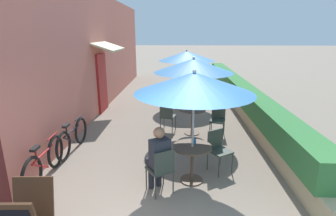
# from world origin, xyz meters

# --- Properties ---
(cafe_facade_wall) EXTENTS (0.98, 14.63, 4.20)m
(cafe_facade_wall) POSITION_xyz_m (-2.54, 7.18, 2.09)
(cafe_facade_wall) COLOR #C66B5B
(cafe_facade_wall) RESTS_ON ground_plane
(planter_hedge) EXTENTS (0.60, 13.63, 1.01)m
(planter_hedge) POSITION_xyz_m (2.75, 7.22, 0.54)
(planter_hedge) COLOR tan
(planter_hedge) RESTS_ON ground_plane
(patio_table_near) EXTENTS (0.75, 0.75, 0.73)m
(patio_table_near) POSITION_xyz_m (0.69, 1.86, 0.52)
(patio_table_near) COLOR brown
(patio_table_near) RESTS_ON ground_plane
(patio_umbrella_near) EXTENTS (2.15, 2.15, 2.19)m
(patio_umbrella_near) POSITION_xyz_m (0.69, 1.86, 1.95)
(patio_umbrella_near) COLOR #B7B7BC
(patio_umbrella_near) RESTS_ON ground_plane
(cafe_chair_near_left) EXTENTS (0.55, 0.55, 0.87)m
(cafe_chair_near_left) POSITION_xyz_m (0.13, 1.41, 0.52)
(cafe_chair_near_left) COLOR #384238
(cafe_chair_near_left) RESTS_ON ground_plane
(seated_patron_near_left) EXTENTS (0.49, 0.51, 1.25)m
(seated_patron_near_left) POSITION_xyz_m (0.07, 1.50, 0.69)
(seated_patron_near_left) COLOR #23232D
(seated_patron_near_left) RESTS_ON ground_plane
(cafe_chair_near_right) EXTENTS (0.55, 0.55, 0.87)m
(cafe_chair_near_right) POSITION_xyz_m (1.25, 2.32, 0.52)
(cafe_chair_near_right) COLOR #384238
(cafe_chair_near_right) RESTS_ON ground_plane
(coffee_cup_near) EXTENTS (0.07, 0.07, 0.09)m
(coffee_cup_near) POSITION_xyz_m (0.73, 2.00, 0.78)
(coffee_cup_near) COLOR teal
(coffee_cup_near) RESTS_ON patio_table_near
(patio_table_mid) EXTENTS (0.75, 0.75, 0.73)m
(patio_table_mid) POSITION_xyz_m (0.80, 4.39, 0.52)
(patio_table_mid) COLOR brown
(patio_table_mid) RESTS_ON ground_plane
(patio_umbrella_mid) EXTENTS (2.15, 2.15, 2.19)m
(patio_umbrella_mid) POSITION_xyz_m (0.80, 4.39, 1.95)
(patio_umbrella_mid) COLOR #B7B7BC
(patio_umbrella_mid) RESTS_ON ground_plane
(cafe_chair_mid_left) EXTENTS (0.48, 0.48, 0.87)m
(cafe_chair_mid_left) POSITION_xyz_m (1.52, 4.29, 0.52)
(cafe_chair_mid_left) COLOR #384238
(cafe_chair_mid_left) RESTS_ON ground_plane
(cafe_chair_mid_right) EXTENTS (0.48, 0.48, 0.87)m
(cafe_chair_mid_right) POSITION_xyz_m (0.09, 4.49, 0.52)
(cafe_chair_mid_right) COLOR #384238
(cafe_chair_mid_right) RESTS_ON ground_plane
(coffee_cup_mid) EXTENTS (0.07, 0.07, 0.09)m
(coffee_cup_mid) POSITION_xyz_m (0.87, 4.40, 0.78)
(coffee_cup_mid) COLOR teal
(coffee_cup_mid) RESTS_ON patio_table_mid
(patio_table_far) EXTENTS (0.75, 0.75, 0.73)m
(patio_table_far) POSITION_xyz_m (0.70, 7.46, 0.52)
(patio_table_far) COLOR brown
(patio_table_far) RESTS_ON ground_plane
(patio_umbrella_far) EXTENTS (2.15, 2.15, 2.19)m
(patio_umbrella_far) POSITION_xyz_m (0.70, 7.46, 1.95)
(patio_umbrella_far) COLOR #B7B7BC
(patio_umbrella_far) RESTS_ON ground_plane
(cafe_chair_far_left) EXTENTS (0.42, 0.42, 0.87)m
(cafe_chair_far_left) POSITION_xyz_m (0.66, 8.18, 0.52)
(cafe_chair_far_left) COLOR #384238
(cafe_chair_far_left) RESTS_ON ground_plane
(cafe_chair_far_right) EXTENTS (0.42, 0.42, 0.87)m
(cafe_chair_far_right) POSITION_xyz_m (0.74, 6.74, 0.52)
(cafe_chair_far_right) COLOR #384238
(cafe_chair_far_right) RESTS_ON ground_plane
(coffee_cup_far) EXTENTS (0.07, 0.07, 0.09)m
(coffee_cup_far) POSITION_xyz_m (0.55, 7.47, 0.78)
(coffee_cup_far) COLOR teal
(coffee_cup_far) RESTS_ON patio_table_far
(bicycle_leaning) EXTENTS (0.13, 1.71, 0.81)m
(bicycle_leaning) POSITION_xyz_m (-2.20, 1.80, 0.37)
(bicycle_leaning) COLOR black
(bicycle_leaning) RESTS_ON ground_plane
(bicycle_second) EXTENTS (0.12, 1.69, 0.78)m
(bicycle_second) POSITION_xyz_m (-2.15, 3.08, 0.36)
(bicycle_second) COLOR black
(bicycle_second) RESTS_ON ground_plane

